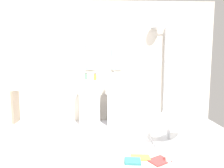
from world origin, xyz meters
TOP-DOWN VIEW (x-y plane):
  - ground_plane at (0.00, 0.00)m, footprint 4.80×3.60m
  - rear_partition at (0.00, 1.65)m, footprint 4.80×0.10m
  - pedestal_sink_left at (-0.28, 1.30)m, footprint 0.49×0.49m
  - pedestal_sink_right at (0.28, 1.30)m, footprint 0.49×0.49m
  - vanity_mirror_left at (-0.28, 1.58)m, footprint 0.22×0.03m
  - vanity_mirror_right at (0.28, 1.58)m, footprint 0.22×0.03m
  - shower_column at (1.38, 1.53)m, footprint 0.49×0.24m
  - lounge_chair at (1.08, 0.35)m, footprint 1.06×1.06m
  - towel_rack at (-1.37, 0.22)m, footprint 0.37×0.22m
  - area_rug at (0.67, -0.31)m, footprint 1.14×0.68m
  - magazine_ochre at (0.52, -0.23)m, footprint 0.27×0.18m
  - magazine_red at (0.75, -0.33)m, footprint 0.33×0.31m
  - magazine_teal at (0.39, -0.34)m, footprint 0.23×0.19m
  - coffee_mug at (0.86, -0.35)m, footprint 0.07×0.07m
  - soap_bottle_amber at (-0.17, 1.22)m, footprint 0.06×0.06m
  - soap_bottle_white at (0.19, 1.15)m, footprint 0.05×0.05m
  - soap_bottle_green at (-0.37, 1.38)m, footprint 0.05×0.05m

SIDE VIEW (x-z plane):
  - ground_plane at x=0.00m, z-range -0.04..0.00m
  - area_rug at x=0.67m, z-range 0.00..0.01m
  - magazine_red at x=0.75m, z-range 0.01..0.03m
  - magazine_ochre at x=0.52m, z-range 0.01..0.03m
  - magazine_teal at x=0.39m, z-range 0.01..0.04m
  - coffee_mug at x=0.86m, z-range 0.01..0.10m
  - lounge_chair at x=1.08m, z-range 0.03..0.67m
  - pedestal_sink_left at x=-0.28m, z-range -0.01..1.03m
  - pedestal_sink_right at x=0.28m, z-range -0.01..1.03m
  - towel_rack at x=-1.37m, z-range 0.15..1.10m
  - soap_bottle_green at x=-0.37m, z-range 0.94..1.08m
  - soap_bottle_amber at x=-0.17m, z-range 0.94..1.08m
  - soap_bottle_white at x=0.19m, z-range 0.94..1.12m
  - shower_column at x=1.38m, z-range 0.05..2.10m
  - rear_partition at x=0.00m, z-range 0.00..2.60m
  - vanity_mirror_left at x=-0.28m, z-range 1.14..1.75m
  - vanity_mirror_right at x=0.28m, z-range 1.14..1.75m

